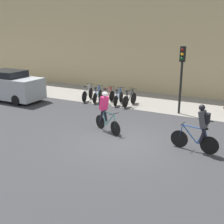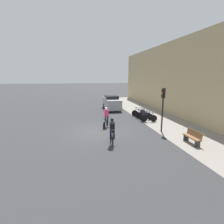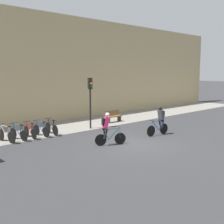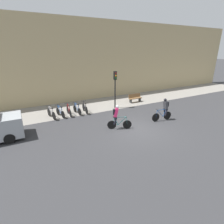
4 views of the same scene
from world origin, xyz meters
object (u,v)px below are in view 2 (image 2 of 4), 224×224
(bench, at_px, (192,137))
(parked_bike_1, at_px, (141,114))
(cyclist_grey, at_px, (112,131))
(parked_bike_2, at_px, (143,115))
(traffic_light_pole, at_px, (163,102))
(parked_bike_3, at_px, (146,116))
(parked_car, at_px, (112,103))
(parked_bike_0, at_px, (139,112))
(parked_bike_4, at_px, (149,118))
(cyclist_pink, at_px, (106,116))

(bench, bearing_deg, parked_bike_1, -175.92)
(cyclist_grey, xyz_separation_m, parked_bike_1, (-7.02, 4.64, -0.56))
(parked_bike_1, bearing_deg, parked_bike_2, -0.00)
(parked_bike_2, relative_size, traffic_light_pole, 0.47)
(parked_bike_3, height_order, parked_car, parked_car)
(cyclist_grey, xyz_separation_m, parked_car, (-12.03, 2.41, -0.05))
(parked_bike_0, bearing_deg, traffic_light_pole, -1.84)
(bench, relative_size, parked_car, 0.34)
(traffic_light_pole, xyz_separation_m, bench, (2.84, 0.75, -1.95))
(parked_bike_3, bearing_deg, bench, 4.97)
(parked_bike_2, bearing_deg, cyclist_grey, -36.34)
(cyclist_grey, distance_m, parked_bike_1, 8.43)
(parked_bike_4, bearing_deg, cyclist_grey, -43.62)
(parked_bike_0, xyz_separation_m, parked_bike_2, (1.44, 0.00, -0.01))
(parked_bike_3, xyz_separation_m, parked_car, (-6.44, -2.23, 0.51))
(parked_bike_0, distance_m, parked_bike_3, 2.15)
(traffic_light_pole, height_order, bench, traffic_light_pole)
(bench, distance_m, parked_car, 13.25)
(parked_bike_1, distance_m, parked_bike_2, 0.72)
(parked_bike_4, xyz_separation_m, parked_car, (-7.16, -2.23, 0.50))
(parked_bike_2, height_order, parked_bike_3, parked_bike_2)
(parked_bike_2, height_order, bench, parked_bike_2)
(cyclist_grey, xyz_separation_m, bench, (0.92, 5.20, -0.48))
(parked_bike_2, height_order, parked_car, parked_car)
(cyclist_pink, relative_size, parked_bike_4, 1.06)
(cyclist_grey, distance_m, parked_bike_0, 9.03)
(parked_bike_0, distance_m, parked_bike_2, 1.44)
(cyclist_grey, relative_size, parked_bike_4, 1.07)
(cyclist_pink, height_order, parked_bike_4, cyclist_pink)
(cyclist_pink, bearing_deg, parked_car, 165.30)
(parked_bike_2, xyz_separation_m, parked_bike_3, (0.72, 0.00, -0.00))
(parked_bike_2, height_order, traffic_light_pole, traffic_light_pole)
(parked_bike_0, height_order, traffic_light_pole, traffic_light_pole)
(parked_car, bearing_deg, parked_bike_4, 17.27)
(cyclist_grey, height_order, parked_bike_3, cyclist_grey)
(cyclist_grey, height_order, bench, cyclist_grey)
(parked_car, bearing_deg, traffic_light_pole, 11.40)
(parked_bike_0, height_order, bench, parked_bike_0)
(parked_bike_2, relative_size, parked_bike_4, 0.99)
(parked_bike_1, xyz_separation_m, traffic_light_pole, (5.10, -0.19, 2.02))
(parked_bike_1, xyz_separation_m, parked_bike_4, (2.15, 0.00, 0.02))
(cyclist_pink, relative_size, parked_bike_0, 1.02)
(cyclist_pink, distance_m, bench, 7.00)
(cyclist_pink, distance_m, cyclist_grey, 4.08)
(parked_bike_1, height_order, traffic_light_pole, traffic_light_pole)
(parked_bike_1, height_order, bench, parked_bike_1)
(cyclist_pink, height_order, parked_bike_1, cyclist_pink)
(cyclist_grey, height_order, traffic_light_pole, traffic_light_pole)
(parked_bike_3, height_order, parked_bike_4, parked_bike_4)
(parked_bike_0, xyz_separation_m, parked_bike_3, (2.15, 0.00, -0.02))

